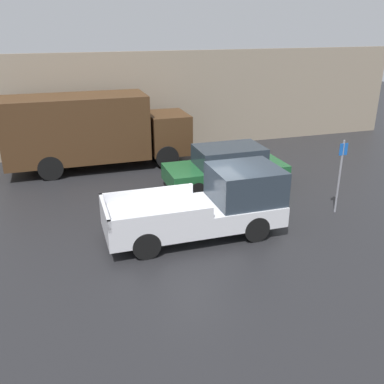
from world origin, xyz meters
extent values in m
plane|color=#232326|center=(0.00, 0.00, 0.00)|extent=(60.00, 60.00, 0.00)
cube|color=gray|center=(0.00, 9.37, 2.40)|extent=(28.00, 0.15, 4.80)
cube|color=silver|center=(-0.54, -0.33, 0.67)|extent=(5.35, 2.02, 0.62)
cube|color=#28333D|center=(1.12, -0.33, 1.50)|extent=(2.03, 1.90, 1.05)
cube|color=silver|center=(-1.74, 0.63, 1.14)|extent=(2.94, 0.10, 0.34)
cube|color=silver|center=(-1.74, -1.29, 1.14)|extent=(2.94, 0.10, 0.34)
cube|color=silver|center=(-3.16, -0.33, 1.14)|extent=(0.10, 2.02, 0.34)
cylinder|color=black|center=(1.12, 0.56, 0.40)|extent=(0.80, 0.26, 0.80)
cylinder|color=black|center=(1.12, -1.22, 0.40)|extent=(0.80, 0.26, 0.80)
cylinder|color=black|center=(-2.19, 0.56, 0.40)|extent=(0.80, 0.26, 0.80)
cylinder|color=black|center=(-2.19, -1.22, 0.40)|extent=(0.80, 0.26, 0.80)
cube|color=#1E592D|center=(1.93, 3.26, 0.60)|extent=(4.70, 1.96, 0.63)
cube|color=#28333D|center=(2.07, 3.26, 1.27)|extent=(2.59, 1.73, 0.71)
cylinder|color=black|center=(3.39, 4.14, 0.33)|extent=(0.66, 0.22, 0.66)
cylinder|color=black|center=(3.39, 2.37, 0.33)|extent=(0.66, 0.22, 0.66)
cylinder|color=black|center=(0.47, 4.14, 0.33)|extent=(0.66, 0.22, 0.66)
cylinder|color=black|center=(0.47, 2.37, 0.33)|extent=(0.66, 0.22, 0.66)
cube|color=#472D19|center=(0.63, 7.20, 1.36)|extent=(1.74, 2.21, 1.76)
cube|color=#472D19|center=(-3.40, 7.20, 1.85)|extent=(6.01, 2.33, 2.73)
cylinder|color=black|center=(0.32, 8.23, 0.51)|extent=(1.02, 0.30, 1.02)
cylinder|color=black|center=(0.32, 6.17, 0.51)|extent=(1.02, 0.30, 1.02)
cylinder|color=black|center=(-4.62, 8.23, 0.51)|extent=(1.02, 0.30, 1.02)
cylinder|color=black|center=(-4.62, 6.17, 0.51)|extent=(1.02, 0.30, 1.02)
cylinder|color=gray|center=(4.63, -0.18, 1.27)|extent=(0.07, 0.07, 2.55)
cube|color=blue|center=(4.63, -0.20, 2.25)|extent=(0.30, 0.02, 0.40)
cube|color=red|center=(0.24, 9.04, 0.50)|extent=(0.45, 0.40, 1.01)
camera|label=1|loc=(-4.13, -11.47, 6.13)|focal=40.00mm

